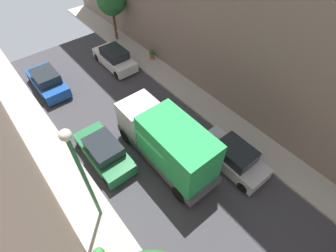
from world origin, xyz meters
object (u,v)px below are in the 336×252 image
Objects in this scene: parked_car_right_1 at (233,157)px; parked_car_right_2 at (115,58)px; parked_car_left_2 at (104,152)px; lamp_post at (81,168)px; delivery_truck at (167,142)px; street_tree_1 at (111,1)px; potted_plant_2 at (152,54)px; parked_car_left_3 at (47,81)px.

parked_car_right_2 is at bearing 90.00° from parked_car_right_1.
lamp_post is (-1.90, -2.77, 3.47)m from parked_car_left_2.
parked_car_left_2 and parked_car_right_1 have the same top height.
street_tree_1 is at bearing 69.86° from delivery_truck.
delivery_truck is (-2.70, 2.47, 1.07)m from parked_car_right_1.
parked_car_right_2 is 0.91× the size of street_tree_1.
parked_car_right_2 reaches higher than potted_plant_2.
parked_car_right_2 is 0.64× the size of delivery_truck.
street_tree_1 is at bearing 97.17° from potted_plant_2.
delivery_truck reaches higher than parked_car_right_2.
parked_car_left_2 is 5.00× the size of potted_plant_2.
lamp_post reaches higher than parked_car_left_3.
delivery_truck is 10.53m from potted_plant_2.
street_tree_1 reaches higher than parked_car_right_1.
lamp_post is at bearing -124.88° from parked_car_right_2.
street_tree_1 is 0.74× the size of lamp_post.
parked_car_left_3 is (0.00, 8.25, 0.00)m from parked_car_left_2.
parked_car_right_1 is (5.40, -4.85, 0.00)m from parked_car_left_2.
parked_car_left_2 is 1.00× the size of parked_car_right_2.
parked_car_right_2 is at bearing -123.25° from street_tree_1.
parked_car_right_2 is 5.00× the size of potted_plant_2.
parked_car_left_2 reaches higher than potted_plant_2.
parked_car_left_2 is at bearing -125.02° from parked_car_right_2.
parked_car_left_3 is 1.00× the size of parked_car_right_2.
parked_car_left_2 is 3.75m from delivery_truck.
street_tree_1 is 5.50× the size of potted_plant_2.
lamp_post is (-7.30, 2.08, 3.47)m from parked_car_right_1.
delivery_truck is (2.70, -2.38, 1.07)m from parked_car_left_2.
delivery_truck is at bearing -110.14° from street_tree_1.
parked_car_right_1 is (5.40, -13.10, 0.00)m from parked_car_left_3.
parked_car_left_2 is at bearing -124.48° from street_tree_1.
parked_car_left_3 is 0.67× the size of lamp_post.
parked_car_left_2 is 1.00× the size of parked_car_right_1.
lamp_post reaches higher than parked_car_left_2.
delivery_truck is 1.43× the size of street_tree_1.
parked_car_left_2 is at bearing 138.62° from delivery_truck.
street_tree_1 is at bearing 55.52° from lamp_post.
potted_plant_2 is 14.20m from lamp_post.
street_tree_1 reaches higher than parked_car_left_2.
lamp_post is at bearing -175.15° from delivery_truck.
delivery_truck is 7.85× the size of potted_plant_2.
parked_car_right_1 is at bearing -67.60° from parked_car_left_3.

